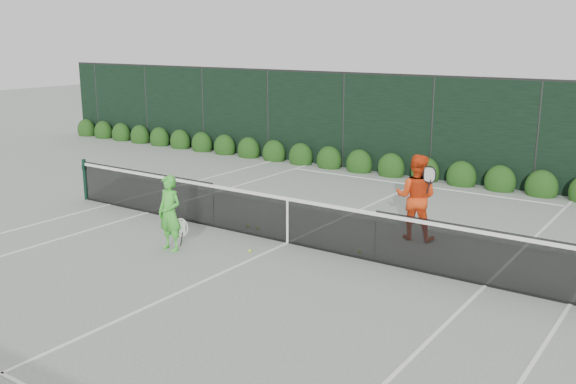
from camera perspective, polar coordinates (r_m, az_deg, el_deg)
The scene contains 8 objects.
ground at distance 13.29m, azimuth -0.04°, elevation -4.56°, with size 80.00×80.00×0.00m, color gray.
tennis_net at distance 13.14m, azimuth -0.12°, elevation -2.34°, with size 12.90×0.10×1.07m.
player_woman at distance 12.88m, azimuth -10.46°, elevation -1.87°, with size 0.63×0.38×1.52m.
player_man at distance 13.60m, azimuth 11.31°, elevation -0.44°, with size 1.00×0.84×1.81m.
court_lines at distance 13.28m, azimuth -0.04°, elevation -4.54°, with size 11.03×23.83×0.01m.
windscreen_fence at distance 10.83m, azimuth -8.21°, elevation -0.62°, with size 32.00×21.07×3.06m.
hedge_row at distance 19.34m, azimuth 12.09°, elevation 1.70°, with size 31.66×0.65×0.94m.
tennis_balls at distance 13.49m, azimuth -0.97°, elevation -4.12°, with size 2.98×1.42×0.07m.
Camera 1 is at (7.17, -10.38, 4.18)m, focal length 40.00 mm.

